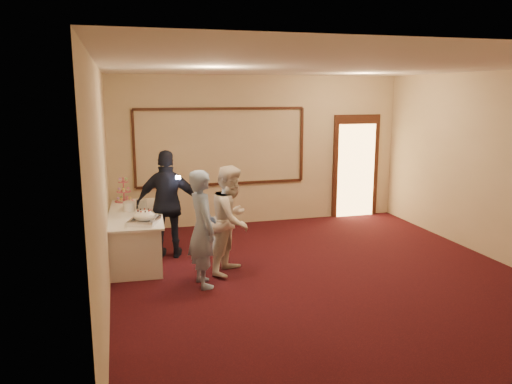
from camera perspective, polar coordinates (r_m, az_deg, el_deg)
floor at (r=7.36m, az=8.09°, el=-10.05°), size 7.00×7.00×0.00m
room_walls at (r=6.88m, az=8.56°, el=5.85°), size 6.04×7.04×3.02m
wall_molding at (r=9.99m, az=-3.96°, el=5.18°), size 3.45×0.04×1.55m
doorway at (r=11.01m, az=11.32°, el=2.84°), size 1.05×0.07×2.20m
buffet_table at (r=8.34m, az=-13.50°, el=-4.85°), size 0.96×2.21×0.77m
pavlova_tray at (r=7.53m, az=-12.66°, el=-2.88°), size 0.51×0.60×0.19m
cupcake_stand at (r=9.09m, az=-14.88°, el=0.00°), size 0.32×0.32×0.47m
plate_stack_a at (r=8.35m, az=-14.32°, el=-1.60°), size 0.19×0.19×0.16m
plate_stack_b at (r=8.51m, az=-12.93°, el=-1.32°), size 0.18×0.18×0.15m
tart at (r=7.93m, az=-12.78°, el=-2.58°), size 0.29×0.29×0.06m
man at (r=6.93m, az=-6.13°, el=-4.18°), size 0.46×0.64×1.64m
woman at (r=7.42m, az=-2.82°, el=-3.16°), size 0.96×1.00×1.62m
guest at (r=8.19m, az=-10.00°, el=-1.42°), size 1.11×0.67×1.76m
camera_flash at (r=7.85m, az=-8.89°, el=1.66°), size 0.07×0.05×0.05m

